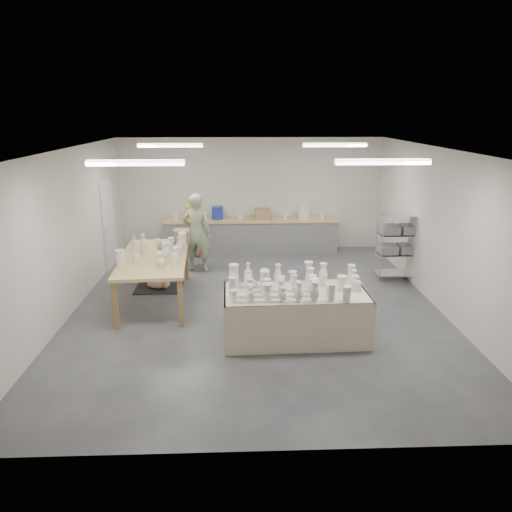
{
  "coord_description": "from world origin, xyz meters",
  "views": [
    {
      "loc": [
        -0.31,
        -8.21,
        3.65
      ],
      "look_at": [
        -0.01,
        -0.05,
        1.05
      ],
      "focal_mm": 32.0,
      "sensor_mm": 36.0,
      "label": 1
    }
  ],
  "objects_px": {
    "work_table": "(159,255)",
    "red_stool": "(199,255)",
    "drying_table": "(294,312)",
    "potter": "(197,233)"
  },
  "relations": [
    {
      "from": "work_table",
      "to": "red_stool",
      "type": "distance_m",
      "value": 2.21
    },
    {
      "from": "drying_table",
      "to": "red_stool",
      "type": "relative_size",
      "value": 5.39
    },
    {
      "from": "work_table",
      "to": "potter",
      "type": "height_order",
      "value": "potter"
    },
    {
      "from": "drying_table",
      "to": "red_stool",
      "type": "height_order",
      "value": "drying_table"
    },
    {
      "from": "work_table",
      "to": "red_stool",
      "type": "height_order",
      "value": "work_table"
    },
    {
      "from": "work_table",
      "to": "potter",
      "type": "bearing_deg",
      "value": 67.21
    },
    {
      "from": "red_stool",
      "to": "potter",
      "type": "bearing_deg",
      "value": -90.0
    },
    {
      "from": "work_table",
      "to": "potter",
      "type": "relative_size",
      "value": 1.39
    },
    {
      "from": "drying_table",
      "to": "potter",
      "type": "height_order",
      "value": "potter"
    },
    {
      "from": "work_table",
      "to": "red_stool",
      "type": "bearing_deg",
      "value": 69.59
    }
  ]
}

